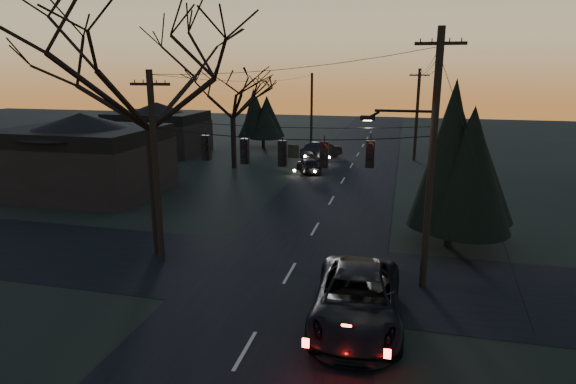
% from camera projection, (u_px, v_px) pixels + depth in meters
% --- Properties ---
extents(main_road, '(8.00, 120.00, 0.02)m').
position_uv_depth(main_road, '(327.00, 209.00, 30.05)').
color(main_road, black).
rests_on(main_road, ground).
extents(cross_road, '(60.00, 7.00, 0.02)m').
position_uv_depth(cross_road, '(290.00, 273.00, 20.64)').
color(cross_road, black).
rests_on(cross_road, ground).
extents(utility_pole_right, '(5.00, 0.30, 10.00)m').
position_uv_depth(utility_pole_right, '(422.00, 287.00, 19.39)').
color(utility_pole_right, black).
rests_on(utility_pole_right, ground).
extents(utility_pole_left, '(1.80, 0.30, 8.50)m').
position_uv_depth(utility_pole_left, '(162.00, 261.00, 22.01)').
color(utility_pole_left, black).
rests_on(utility_pole_left, ground).
extents(utility_pole_far_r, '(1.80, 0.30, 8.50)m').
position_uv_depth(utility_pole_far_r, '(414.00, 160.00, 45.74)').
color(utility_pole_far_r, black).
rests_on(utility_pole_far_r, ground).
extents(utility_pole_far_l, '(0.30, 0.30, 8.00)m').
position_uv_depth(utility_pole_far_l, '(311.00, 144.00, 55.88)').
color(utility_pole_far_l, black).
rests_on(utility_pole_far_l, ground).
extents(span_signal_assembly, '(11.50, 0.44, 1.55)m').
position_uv_depth(span_signal_assembly, '(284.00, 152.00, 19.38)').
color(span_signal_assembly, black).
rests_on(span_signal_assembly, ground).
extents(bare_tree_left, '(11.10, 11.10, 11.77)m').
position_uv_depth(bare_tree_left, '(146.00, 76.00, 20.83)').
color(bare_tree_left, black).
rests_on(bare_tree_left, ground).
extents(evergreen_right, '(4.50, 4.50, 7.20)m').
position_uv_depth(evergreen_right, '(455.00, 163.00, 22.79)').
color(evergreen_right, black).
rests_on(evergreen_right, ground).
extents(bare_tree_dist, '(7.07, 7.07, 8.64)m').
position_uv_depth(bare_tree_dist, '(232.00, 98.00, 41.04)').
color(bare_tree_dist, black).
rests_on(bare_tree_dist, ground).
extents(evergreen_dist, '(3.99, 3.99, 5.85)m').
position_uv_depth(evergreen_dist, '(263.00, 116.00, 52.28)').
color(evergreen_dist, black).
rests_on(evergreen_dist, ground).
extents(house_left_near, '(10.00, 8.00, 5.60)m').
position_uv_depth(house_left_near, '(84.00, 154.00, 33.22)').
color(house_left_near, black).
rests_on(house_left_near, ground).
extents(house_left_far, '(9.00, 7.00, 5.20)m').
position_uv_depth(house_left_far, '(158.00, 128.00, 49.00)').
color(house_left_far, black).
rests_on(house_left_far, ground).
extents(suv_near, '(3.27, 6.52, 1.77)m').
position_uv_depth(suv_near, '(357.00, 299.00, 16.43)').
color(suv_near, black).
rests_on(suv_near, ground).
extents(sedan_oncoming_a, '(2.90, 3.98, 1.26)m').
position_uv_depth(sedan_oncoming_a, '(309.00, 165.00, 40.39)').
color(sedan_oncoming_a, black).
rests_on(sedan_oncoming_a, ground).
extents(sedan_oncoming_b, '(3.58, 5.14, 1.61)m').
position_uv_depth(sedan_oncoming_b, '(322.00, 151.00, 46.44)').
color(sedan_oncoming_b, black).
rests_on(sedan_oncoming_b, ground).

